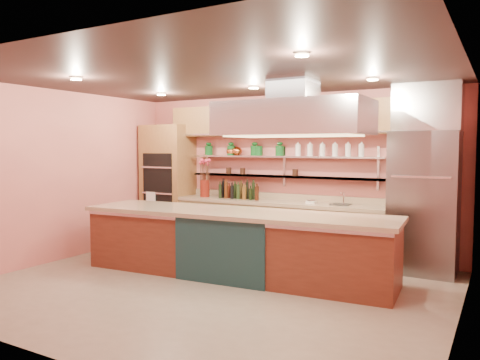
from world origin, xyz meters
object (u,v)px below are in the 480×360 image
Objects in this scene: copper_kettle at (237,151)px; island at (235,244)px; refrigerator at (424,203)px; green_canister at (259,151)px; flower_vase at (205,188)px; kitchen_scale at (311,201)px.

island is at bearing -60.86° from copper_kettle.
refrigerator reaches higher than green_canister.
refrigerator is 0.46× the size of island.
green_canister is at bearing 12.09° from flower_vase.
kitchen_scale is (-1.77, 0.01, -0.08)m from refrigerator.
green_canister reaches higher than island.
green_canister is (-0.53, 1.76, 1.33)m from island.
refrigerator is 2.98m from green_canister.
copper_kettle reaches higher than kitchen_scale.
flower_vase is 2.13m from kitchen_scale.
flower_vase is 0.93m from copper_kettle.
refrigerator reaches higher than flower_vase.
kitchen_scale is at bearing -8.04° from copper_kettle.
green_canister reaches higher than copper_kettle.
refrigerator is at bearing -4.58° from green_canister.
green_canister is at bearing 178.55° from kitchen_scale.
flower_vase is (-3.90, 0.01, 0.04)m from refrigerator.
kitchen_scale is 0.86× the size of green_canister.
island is 2.41m from copper_kettle.
kitchen_scale reaches higher than island.
green_canister is (-1.10, 0.22, 0.83)m from kitchen_scale.
copper_kettle is (-0.98, 1.76, 1.32)m from island.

